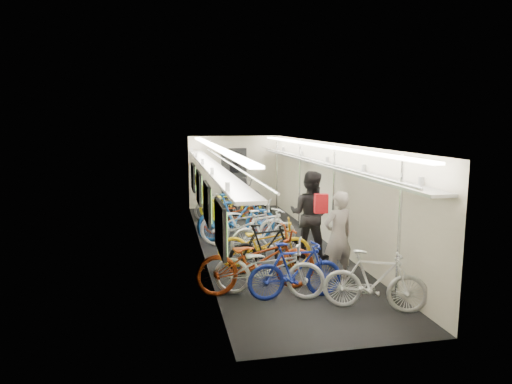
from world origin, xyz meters
name	(u,v)px	position (x,y,z in m)	size (l,w,h in m)	color
train_car_shell	(245,173)	(-0.36, 0.71, 1.66)	(10.00, 10.00, 10.00)	black
bicycle_0	(269,268)	(-0.65, -3.04, 0.49)	(0.65, 1.86, 0.98)	#BCBCC1
bicycle_1	(295,270)	(-0.24, -3.22, 0.48)	(0.45, 1.60, 0.96)	navy
bicycle_2	(257,260)	(-0.79, -2.79, 0.55)	(0.73, 2.10, 1.10)	maroon
bicycle_3	(266,247)	(-0.40, -1.75, 0.48)	(0.45, 1.59, 0.95)	black
bicycle_4	(264,244)	(-0.39, -1.54, 0.48)	(0.64, 1.85, 0.97)	gold
bicycle_5	(264,232)	(-0.19, -0.65, 0.51)	(0.48, 1.69, 1.02)	silver
bicycle_6	(244,224)	(-0.53, -0.01, 0.56)	(0.74, 2.12, 1.11)	#BBBAC0
bicycle_7	(237,217)	(-0.59, 0.65, 0.59)	(0.55, 1.95, 1.17)	#1A529E
bicycle_8	(238,215)	(-0.46, 1.36, 0.47)	(0.63, 1.80, 0.94)	maroon
bicycle_9	(242,209)	(-0.25, 1.95, 0.52)	(0.48, 1.71, 1.03)	black
bicycle_10	(230,204)	(-0.42, 2.92, 0.50)	(0.66, 1.89, 0.99)	yellow
bicycle_11	(375,281)	(0.82, -3.91, 0.47)	(0.44, 1.58, 0.95)	silver
bicycle_12	(225,205)	(-0.58, 2.89, 0.47)	(0.62, 1.79, 0.94)	slate
bicycle_14	(233,196)	(-0.19, 3.87, 0.55)	(0.74, 2.11, 1.11)	#57585B
passenger_near	(338,236)	(0.76, -2.51, 0.83)	(0.60, 0.40, 1.65)	gray
passenger_mid	(310,214)	(0.72, -1.01, 0.93)	(0.90, 0.70, 1.86)	black
backpack	(321,204)	(0.73, -1.68, 1.28)	(0.26, 0.14, 0.38)	#B31118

